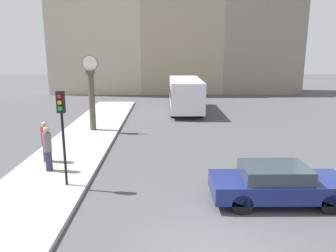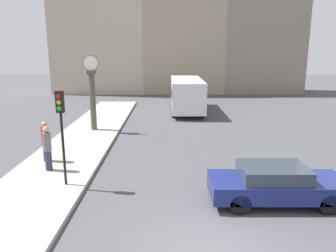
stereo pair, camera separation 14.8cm
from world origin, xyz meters
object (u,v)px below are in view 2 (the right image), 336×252
at_px(street_clock, 92,95).
at_px(bus_distant, 187,93).
at_px(sedan_car, 276,184).
at_px(traffic_light_near, 61,118).
at_px(pedestrian_grey_jacket, 47,148).
at_px(pedestrian_red_top, 46,141).

bearing_deg(street_clock, bus_distant, 48.22).
relative_size(sedan_car, bus_distant, 0.59).
xyz_separation_m(traffic_light_near, pedestrian_grey_jacket, (-1.13, 1.45, -1.52)).
height_order(bus_distant, pedestrian_red_top, bus_distant).
bearing_deg(traffic_light_near, street_clock, 95.59).
distance_m(sedan_car, pedestrian_red_top, 9.67).
bearing_deg(pedestrian_grey_jacket, traffic_light_near, -52.27).
bearing_deg(street_clock, traffic_light_near, -84.41).
xyz_separation_m(sedan_car, bus_distant, (-2.04, 16.41, 0.84)).
height_order(sedan_car, bus_distant, bus_distant).
distance_m(pedestrian_grey_jacket, pedestrian_red_top, 1.24).
distance_m(bus_distant, street_clock, 9.15).
xyz_separation_m(sedan_car, street_clock, (-8.11, 9.61, 1.64)).
bearing_deg(traffic_light_near, pedestrian_red_top, 121.97).
height_order(street_clock, pedestrian_red_top, street_clock).
bearing_deg(street_clock, sedan_car, -49.83).
height_order(bus_distant, traffic_light_near, traffic_light_near).
bearing_deg(pedestrian_grey_jacket, street_clock, 87.55).
bearing_deg(bus_distant, sedan_car, -82.91).
xyz_separation_m(sedan_car, pedestrian_red_top, (-8.90, 3.76, 0.38)).
distance_m(traffic_light_near, pedestrian_grey_jacket, 2.38).
distance_m(traffic_light_near, pedestrian_red_top, 3.44).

